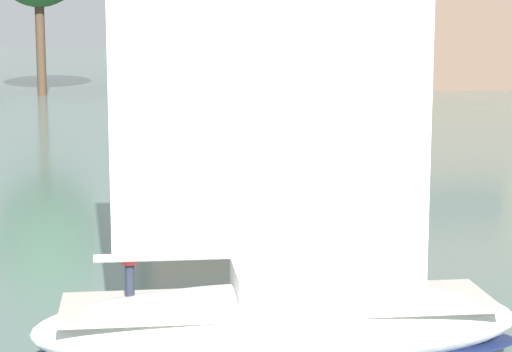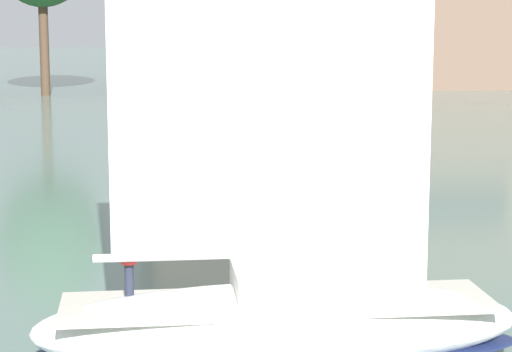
{
  "view_description": "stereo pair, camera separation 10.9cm",
  "coord_description": "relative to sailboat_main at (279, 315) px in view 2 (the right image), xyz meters",
  "views": [
    {
      "loc": [
        -4.0,
        -20.73,
        7.77
      ],
      "look_at": [
        0.0,
        3.0,
        3.77
      ],
      "focal_mm": 70.0,
      "sensor_mm": 36.0,
      "label": 1
    },
    {
      "loc": [
        -3.89,
        -20.74,
        7.77
      ],
      "look_at": [
        0.0,
        3.0,
        3.77
      ],
      "focal_mm": 70.0,
      "sensor_mm": 36.0,
      "label": 2
    }
  ],
  "objects": [
    {
      "name": "sailboat_main",
      "position": [
        0.0,
        0.0,
        0.0
      ],
      "size": [
        11.02,
        3.54,
        14.96
      ],
      "color": "white",
      "rests_on": "ground"
    },
    {
      "name": "sailboat_moored_mid_channel",
      "position": [
        6.16,
        58.17,
        -0.64
      ],
      "size": [
        5.7,
        4.09,
        7.77
      ],
      "color": "#194C47",
      "rests_on": "ground"
    }
  ]
}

